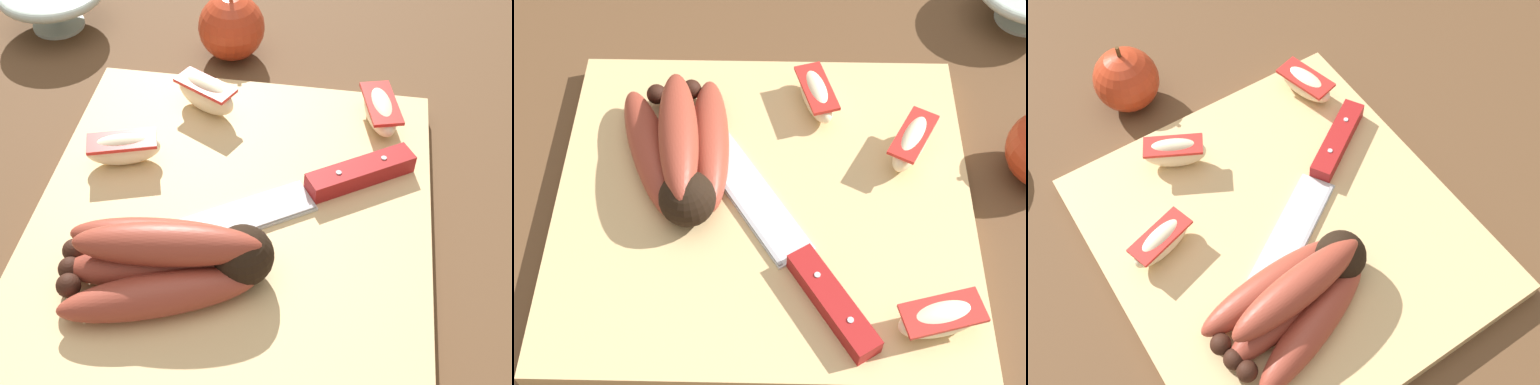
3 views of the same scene
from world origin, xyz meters
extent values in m
plane|color=brown|center=(0.00, 0.00, 0.00)|extent=(6.00, 6.00, 0.00)
cube|color=tan|center=(0.00, 0.01, 0.01)|extent=(0.36, 0.33, 0.02)
sphere|color=black|center=(0.06, 0.03, 0.05)|extent=(0.05, 0.05, 0.05)
ellipsoid|color=brown|center=(0.05, -0.03, 0.04)|extent=(0.04, 0.15, 0.03)
sphere|color=black|center=(0.07, -0.10, 0.04)|extent=(0.02, 0.02, 0.02)
ellipsoid|color=brown|center=(0.07, -0.03, 0.04)|extent=(0.06, 0.15, 0.03)
sphere|color=black|center=(0.09, -0.10, 0.04)|extent=(0.02, 0.02, 0.02)
ellipsoid|color=brown|center=(0.10, -0.02, 0.04)|extent=(0.08, 0.15, 0.03)
sphere|color=black|center=(0.10, -0.09, 0.04)|extent=(0.02, 0.02, 0.02)
ellipsoid|color=brown|center=(0.07, -0.02, 0.06)|extent=(0.06, 0.14, 0.04)
cube|color=silver|center=(0.02, 0.00, 0.02)|extent=(0.13, 0.17, 0.00)
cube|color=#99999E|center=(0.03, 0.01, 0.02)|extent=(0.10, 0.15, 0.00)
cube|color=maroon|center=(-0.06, 0.12, 0.03)|extent=(0.07, 0.10, 0.02)
cylinder|color=#B2B2B7|center=(-0.07, 0.14, 0.04)|extent=(0.01, 0.01, 0.00)
cylinder|color=#B2B2B7|center=(-0.04, 0.10, 0.04)|extent=(0.01, 0.01, 0.00)
ellipsoid|color=beige|center=(-0.14, 0.13, 0.03)|extent=(0.07, 0.04, 0.03)
cube|color=red|center=(-0.14, 0.13, 0.04)|extent=(0.07, 0.04, 0.00)
ellipsoid|color=beige|center=(-0.13, -0.04, 0.04)|extent=(0.05, 0.07, 0.04)
cube|color=red|center=(-0.13, -0.04, 0.05)|extent=(0.05, 0.06, 0.00)
ellipsoid|color=beige|center=(-0.05, -0.09, 0.04)|extent=(0.04, 0.07, 0.03)
cube|color=red|center=(-0.05, -0.09, 0.05)|extent=(0.04, 0.07, 0.00)
sphere|color=#AD3319|center=(-0.25, -0.03, 0.04)|extent=(0.07, 0.07, 0.07)
cylinder|color=#A8B7AD|center=(-0.28, -0.25, 0.00)|extent=(0.06, 0.06, 0.01)
cone|color=#A8B7AD|center=(-0.28, -0.25, 0.03)|extent=(0.10, 0.10, 0.05)
camera|label=1|loc=(0.37, 0.09, 0.45)|focal=47.30mm
camera|label=2|loc=(-0.01, 0.37, 0.53)|focal=50.67mm
camera|label=3|loc=(0.26, -0.16, 0.57)|focal=44.80mm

